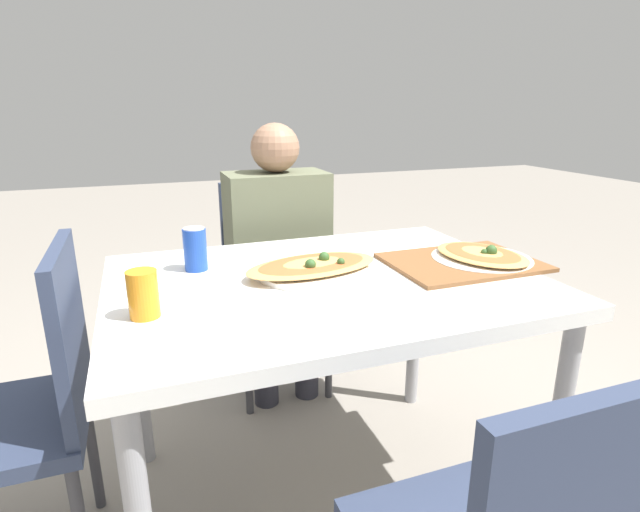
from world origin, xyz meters
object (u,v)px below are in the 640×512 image
dining_table (325,303)px  chair_side_left (28,401)px  person_seated (278,243)px  drink_glass (143,294)px  soda_can (195,249)px  pizza_main (313,267)px  pizza_second (482,256)px  chair_far_seated (272,273)px

dining_table → chair_side_left: 0.79m
person_seated → drink_glass: 0.92m
dining_table → drink_glass: 0.51m
soda_can → drink_glass: 0.34m
dining_table → person_seated: size_ratio=1.03×
person_seated → pizza_main: size_ratio=2.69×
drink_glass → pizza_second: (0.98, 0.08, -0.04)m
drink_glass → pizza_second: bearing=4.7°
dining_table → soda_can: soda_can is taller
chair_far_seated → pizza_main: (-0.06, -0.71, 0.26)m
chair_far_seated → drink_glass: bearing=59.1°
dining_table → pizza_second: (0.50, -0.03, 0.09)m
pizza_main → drink_glass: size_ratio=3.85×
chair_far_seated → soda_can: size_ratio=7.06×
pizza_second → chair_far_seated: bearing=120.3°
person_seated → drink_glass: bearing=55.4°
pizza_main → pizza_second: (0.52, -0.07, -0.00)m
person_seated → soda_can: bearing=50.6°
pizza_second → drink_glass: bearing=-175.3°
chair_far_seated → pizza_second: size_ratio=2.58×
chair_side_left → pizza_main: 0.79m
chair_far_seated → person_seated: bearing=90.0°
soda_can → drink_glass: bearing=-116.3°
drink_glass → chair_side_left: bearing=155.6°
chair_side_left → soda_can: bearing=-69.2°
chair_side_left → drink_glass: (0.29, -0.13, 0.29)m
drink_glass → pizza_main: bearing=18.8°
pizza_main → chair_far_seated: bearing=85.0°
person_seated → pizza_main: (-0.06, -0.60, 0.09)m
chair_far_seated → person_seated: (-0.00, -0.11, 0.17)m
dining_table → person_seated: person_seated is taller
dining_table → pizza_main: bearing=114.3°
chair_far_seated → chair_side_left: bearing=42.0°
chair_side_left → pizza_main: chair_side_left is taller
dining_table → soda_can: (-0.33, 0.19, 0.14)m
pizza_main → soda_can: bearing=154.4°
chair_side_left → pizza_second: chair_side_left is taller
chair_side_left → pizza_main: size_ratio=2.09×
chair_side_left → person_seated: (0.81, 0.62, 0.17)m
soda_can → pizza_second: (0.83, -0.22, -0.04)m
chair_far_seated → chair_side_left: size_ratio=1.00×
chair_side_left → pizza_second: (1.27, -0.05, 0.25)m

